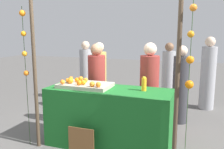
% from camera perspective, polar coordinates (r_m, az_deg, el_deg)
% --- Properties ---
extents(ground_plane, '(24.00, 24.00, 0.00)m').
position_cam_1_polar(ground_plane, '(4.05, -0.75, -16.38)').
color(ground_plane, '#565451').
extents(stall_counter, '(1.95, 0.71, 0.94)m').
position_cam_1_polar(stall_counter, '(3.87, -0.77, -10.16)').
color(stall_counter, '#196023').
rests_on(stall_counter, ground_plane).
extents(orange_tray, '(0.82, 0.51, 0.06)m').
position_cam_1_polar(orange_tray, '(3.87, -6.33, -2.54)').
color(orange_tray, '#B2AD99').
rests_on(orange_tray, stall_counter).
extents(orange_0, '(0.07, 0.07, 0.07)m').
position_cam_1_polar(orange_0, '(3.97, -8.33, -1.26)').
color(orange_0, orange).
rests_on(orange_0, orange_tray).
extents(orange_1, '(0.07, 0.07, 0.07)m').
position_cam_1_polar(orange_1, '(3.96, -10.41, -1.35)').
color(orange_1, orange).
rests_on(orange_1, orange_tray).
extents(orange_2, '(0.09, 0.09, 0.09)m').
position_cam_1_polar(orange_2, '(3.88, -9.82, -1.44)').
color(orange_2, orange).
rests_on(orange_2, orange_tray).
extents(orange_3, '(0.08, 0.08, 0.08)m').
position_cam_1_polar(orange_3, '(4.09, -9.70, -0.95)').
color(orange_3, orange).
rests_on(orange_3, orange_tray).
extents(orange_4, '(0.08, 0.08, 0.08)m').
position_cam_1_polar(orange_4, '(3.74, -7.79, -1.91)').
color(orange_4, orange).
rests_on(orange_4, orange_tray).
extents(orange_5, '(0.08, 0.08, 0.08)m').
position_cam_1_polar(orange_5, '(3.61, -4.70, -2.27)').
color(orange_5, orange).
rests_on(orange_5, orange_tray).
extents(orange_6, '(0.08, 0.08, 0.08)m').
position_cam_1_polar(orange_6, '(4.03, -7.40, -1.01)').
color(orange_6, orange).
rests_on(orange_6, orange_tray).
extents(orange_7, '(0.07, 0.07, 0.07)m').
position_cam_1_polar(orange_7, '(3.75, -6.76, -1.90)').
color(orange_7, orange).
rests_on(orange_7, orange_tray).
extents(orange_8, '(0.07, 0.07, 0.07)m').
position_cam_1_polar(orange_8, '(3.94, -6.23, -1.30)').
color(orange_8, orange).
rests_on(orange_8, orange_tray).
extents(orange_9, '(0.07, 0.07, 0.07)m').
position_cam_1_polar(orange_9, '(3.84, -11.64, -1.75)').
color(orange_9, orange).
rests_on(orange_9, orange_tray).
extents(orange_10, '(0.08, 0.08, 0.08)m').
position_cam_1_polar(orange_10, '(3.57, -3.26, -2.39)').
color(orange_10, orange).
rests_on(orange_10, orange_tray).
extents(juice_bottle, '(0.07, 0.07, 0.21)m').
position_cam_1_polar(juice_bottle, '(3.62, 7.58, -2.27)').
color(juice_bottle, '#FBA71F').
rests_on(juice_bottle, stall_counter).
extents(chalkboard_sign, '(0.40, 0.03, 0.47)m').
position_cam_1_polar(chalkboard_sign, '(3.63, -7.24, -15.85)').
color(chalkboard_sign, brown).
rests_on(chalkboard_sign, ground_plane).
extents(vendor_left, '(0.32, 0.32, 1.60)m').
position_cam_1_polar(vendor_left, '(4.53, -3.61, -3.52)').
color(vendor_left, maroon).
rests_on(vendor_left, ground_plane).
extents(vendor_right, '(0.33, 0.33, 1.63)m').
position_cam_1_polar(vendor_right, '(4.23, 8.75, -4.38)').
color(vendor_right, maroon).
rests_on(vendor_right, ground_plane).
extents(crowd_person_0, '(0.34, 0.34, 1.70)m').
position_cam_1_polar(crowd_person_0, '(6.06, 21.73, -0.30)').
color(crowd_person_0, '#99999E').
rests_on(crowd_person_0, ground_plane).
extents(crowd_person_1, '(0.31, 0.31, 1.56)m').
position_cam_1_polar(crowd_person_1, '(6.02, 13.14, -0.55)').
color(crowd_person_1, '#99999E').
rests_on(crowd_person_1, ground_plane).
extents(crowd_person_2, '(0.32, 0.32, 1.58)m').
position_cam_1_polar(crowd_person_2, '(5.42, -3.01, -1.33)').
color(crowd_person_2, tan).
rests_on(crowd_person_2, ground_plane).
extents(crowd_person_3, '(0.32, 0.32, 1.57)m').
position_cam_1_polar(crowd_person_3, '(6.32, -6.19, 0.22)').
color(crowd_person_3, '#99999E').
rests_on(crowd_person_3, ground_plane).
extents(crowd_person_4, '(0.31, 0.31, 1.55)m').
position_cam_1_polar(crowd_person_4, '(4.97, 15.86, -2.95)').
color(crowd_person_4, '#333338').
rests_on(crowd_person_4, ground_plane).
extents(canopy_post_left, '(0.06, 0.06, 2.30)m').
position_cam_1_polar(canopy_post_left, '(3.86, -17.75, -0.21)').
color(canopy_post_left, '#473828').
rests_on(canopy_post_left, ground_plane).
extents(canopy_post_right, '(0.06, 0.06, 2.30)m').
position_cam_1_polar(canopy_post_right, '(3.08, 15.14, -2.59)').
color(canopy_post_right, '#473828').
rests_on(canopy_post_right, ground_plane).
extents(garland_strand_left, '(0.09, 0.10, 2.18)m').
position_cam_1_polar(garland_strand_left, '(3.89, -20.06, 7.05)').
color(garland_strand_left, '#2D4C23').
rests_on(garland_strand_left, ground_plane).
extents(garland_strand_right, '(0.11, 0.10, 2.18)m').
position_cam_1_polar(garland_strand_right, '(3.00, 18.05, 4.21)').
color(garland_strand_right, '#2D4C23').
rests_on(garland_strand_right, ground_plane).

